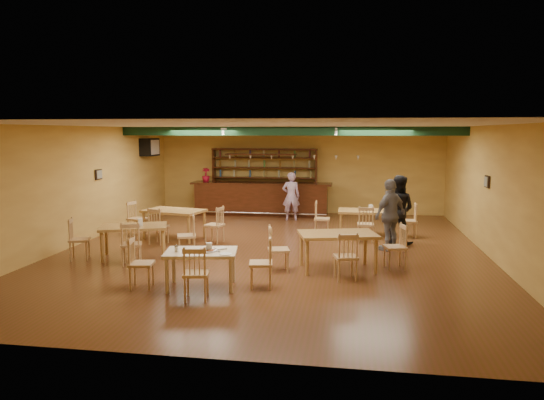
% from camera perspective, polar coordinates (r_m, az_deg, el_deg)
% --- Properties ---
extents(floor, '(12.00, 12.00, 0.00)m').
position_cam_1_polar(floor, '(12.37, 0.11, -5.66)').
color(floor, brown).
rests_on(floor, ground).
extents(ceiling_beam, '(10.00, 0.30, 0.25)m').
position_cam_1_polar(ceiling_beam, '(14.81, 1.79, 7.72)').
color(ceiling_beam, black).
rests_on(ceiling_beam, ceiling).
extents(track_rail_left, '(0.05, 2.50, 0.05)m').
position_cam_1_polar(track_rail_left, '(15.73, -4.52, 7.95)').
color(track_rail_left, silver).
rests_on(track_rail_left, ceiling).
extents(track_rail_right, '(0.05, 2.50, 0.05)m').
position_cam_1_polar(track_rail_right, '(15.30, 7.33, 7.92)').
color(track_rail_right, silver).
rests_on(track_rail_right, ceiling).
extents(ac_unit, '(0.34, 0.70, 0.48)m').
position_cam_1_polar(ac_unit, '(17.42, -13.56, 5.79)').
color(ac_unit, silver).
rests_on(ac_unit, wall_left).
extents(picture_left, '(0.04, 0.34, 0.28)m').
position_cam_1_polar(picture_left, '(14.63, -18.89, 2.73)').
color(picture_left, black).
rests_on(picture_left, wall_left).
extents(picture_right, '(0.04, 0.34, 0.28)m').
position_cam_1_polar(picture_right, '(12.84, 22.99, 1.91)').
color(picture_right, black).
rests_on(picture_right, wall_right).
extents(bar_counter, '(4.82, 0.85, 1.13)m').
position_cam_1_polar(bar_counter, '(17.47, -1.20, 0.12)').
color(bar_counter, black).
rests_on(bar_counter, ground).
extents(back_bar_hutch, '(3.73, 0.40, 2.28)m').
position_cam_1_polar(back_bar_hutch, '(18.02, -0.86, 2.19)').
color(back_bar_hutch, black).
rests_on(back_bar_hutch, ground).
extents(poinsettia, '(0.35, 0.35, 0.48)m').
position_cam_1_polar(poinsettia, '(17.83, -7.43, 2.82)').
color(poinsettia, '#B31028').
rests_on(poinsettia, bar_counter).
extents(dining_table_a, '(1.74, 1.29, 0.78)m').
position_cam_1_polar(dining_table_a, '(13.91, -10.90, -2.68)').
color(dining_table_a, '#A8773B').
rests_on(dining_table_a, ground).
extents(dining_table_b, '(1.45, 0.88, 0.72)m').
position_cam_1_polar(dining_table_b, '(14.19, 10.36, -2.57)').
color(dining_table_b, '#A8773B').
rests_on(dining_table_b, ground).
extents(dining_table_c, '(1.68, 1.32, 0.73)m').
position_cam_1_polar(dining_table_c, '(12.05, -15.21, -4.50)').
color(dining_table_c, '#A8773B').
rests_on(dining_table_c, ground).
extents(dining_table_d, '(1.74, 1.29, 0.78)m').
position_cam_1_polar(dining_table_d, '(10.66, 7.35, -5.74)').
color(dining_table_d, '#A8773B').
rests_on(dining_table_d, ground).
extents(near_table, '(1.41, 1.03, 0.69)m').
position_cam_1_polar(near_table, '(9.49, -7.94, -7.70)').
color(near_table, '#CFB78A').
rests_on(near_table, ground).
extents(pizza_tray, '(0.45, 0.45, 0.01)m').
position_cam_1_polar(pizza_tray, '(9.38, -7.44, -5.65)').
color(pizza_tray, silver).
rests_on(pizza_tray, near_table).
extents(parmesan_shaker, '(0.09, 0.09, 0.11)m').
position_cam_1_polar(parmesan_shaker, '(9.40, -10.66, -5.40)').
color(parmesan_shaker, '#EAE5C6').
rests_on(parmesan_shaker, near_table).
extents(napkin_stack, '(0.25, 0.24, 0.03)m').
position_cam_1_polar(napkin_stack, '(9.49, -5.79, -5.43)').
color(napkin_stack, white).
rests_on(napkin_stack, near_table).
extents(pizza_server, '(0.30, 0.27, 0.00)m').
position_cam_1_polar(pizza_server, '(9.38, -6.55, -5.57)').
color(pizza_server, silver).
rests_on(pizza_server, pizza_tray).
extents(side_plate, '(0.25, 0.25, 0.01)m').
position_cam_1_polar(side_plate, '(9.10, -5.25, -6.04)').
color(side_plate, white).
rests_on(side_plate, near_table).
extents(patron_bar, '(0.62, 0.45, 1.57)m').
position_cam_1_polar(patron_bar, '(16.47, 2.15, 0.43)').
color(patron_bar, '#80479A').
rests_on(patron_bar, ground).
extents(patron_right_a, '(1.05, 0.95, 1.76)m').
position_cam_1_polar(patron_right_a, '(13.37, 13.93, -1.05)').
color(patron_right_a, black).
rests_on(patron_right_a, ground).
extents(patron_right_b, '(1.01, 1.03, 1.73)m').
position_cam_1_polar(patron_right_b, '(12.57, 13.13, -1.63)').
color(patron_right_b, gray).
rests_on(patron_right_b, ground).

